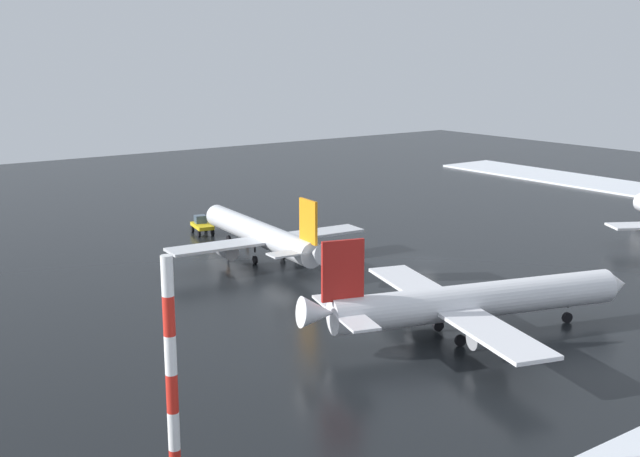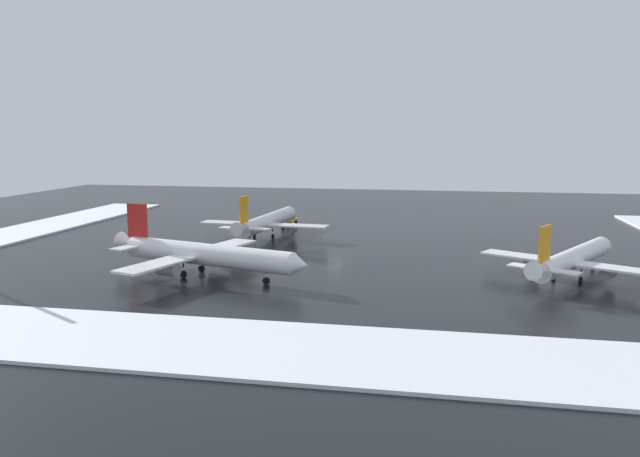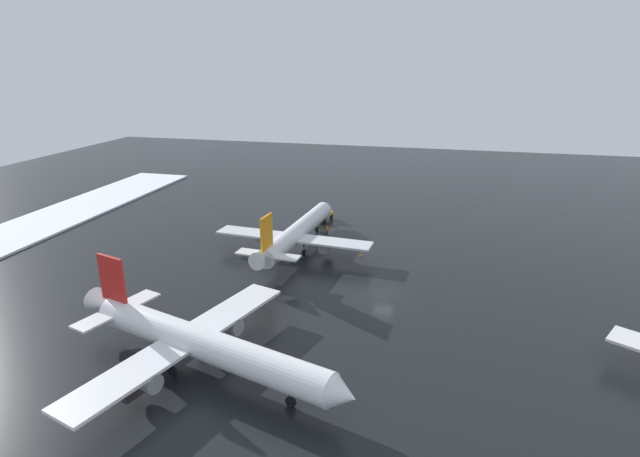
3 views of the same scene
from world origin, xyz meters
name	(u,v)px [view 2 (image 2 of 3)]	position (x,y,z in m)	size (l,w,h in m)	color
ground_plane	(335,252)	(0.00, 0.00, 0.00)	(240.00, 240.00, 0.00)	black
snow_bank_far	(249,347)	(0.00, -50.00, 0.19)	(152.00, 16.00, 0.37)	white
airplane_parked_portside	(267,222)	(-15.92, 12.84, 3.06)	(25.93, 31.22, 9.26)	silver
airplane_foreground_jet	(573,259)	(36.32, -13.52, 2.95)	(23.36, 27.33, 8.92)	white
airplane_distant_tail	(203,254)	(-15.56, -21.96, 3.29)	(32.81, 27.61, 9.94)	white
pushback_tug	(290,219)	(-15.43, 29.76, 1.28)	(3.06, 4.94, 2.50)	gold
ground_crew_near_tug	(292,226)	(-12.91, 21.46, 0.97)	(0.36, 0.36, 1.71)	black
ground_crew_by_nose_gear	(249,231)	(-20.02, 14.14, 0.97)	(0.36, 0.36, 1.71)	black
traffic_cone_near_nose	(268,228)	(-18.33, 21.90, 0.28)	(0.36, 0.36, 0.55)	orange
traffic_cone_mid_line	(320,237)	(-5.21, 12.94, 0.28)	(0.36, 0.36, 0.55)	orange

